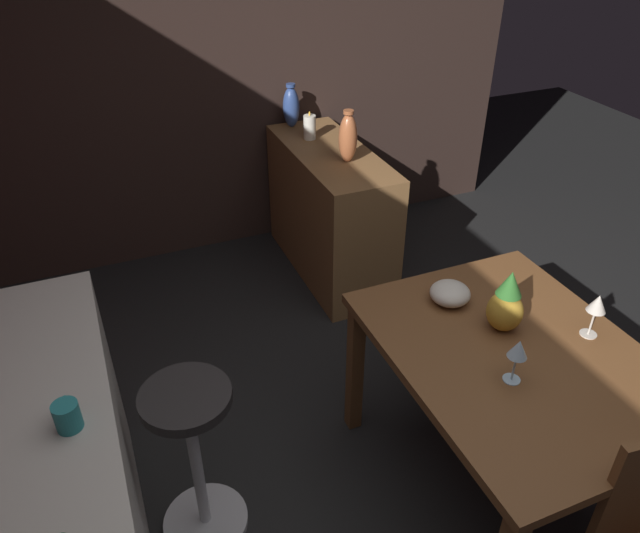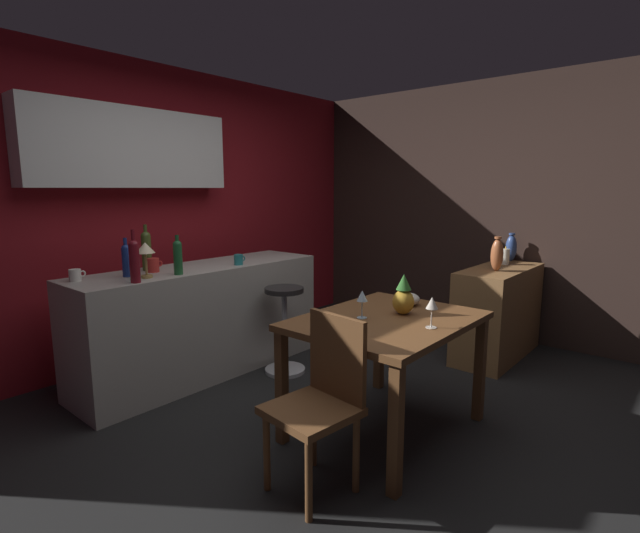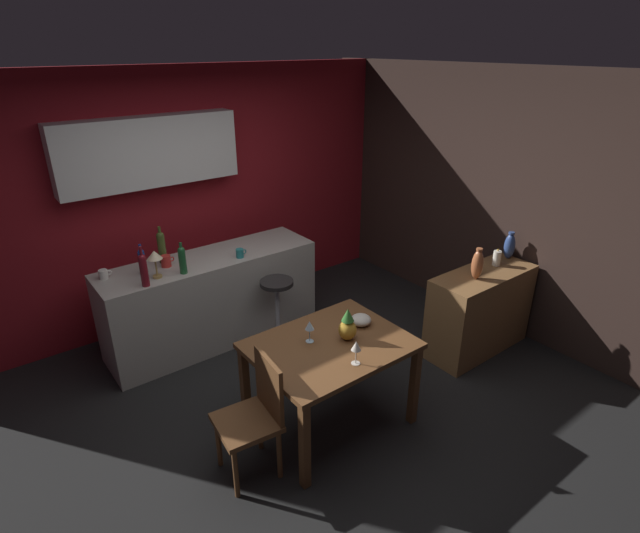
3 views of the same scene
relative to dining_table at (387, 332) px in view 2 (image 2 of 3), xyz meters
name	(u,v)px [view 2 (image 2 of 3)]	position (x,y,z in m)	size (l,w,h in m)	color
ground_plane	(337,420)	(-0.10, 0.31, -0.65)	(9.00, 9.00, 0.00)	black
wall_kitchen_back	(151,201)	(-0.16, 2.38, 0.77)	(5.20, 0.33, 2.60)	maroon
wall_side_right	(464,210)	(2.45, 0.61, 0.65)	(0.10, 4.40, 2.60)	#33231E
dining_table	(387,332)	(0.00, 0.00, 0.00)	(1.15, 0.89, 0.74)	brown
kitchen_counter	(203,320)	(-0.16, 1.68, -0.20)	(2.10, 0.60, 0.90)	#B2ADA3
sideboard_cabinet	(498,312)	(1.81, -0.04, -0.24)	(1.10, 0.44, 0.82)	olive
chair_near_window	(321,397)	(-0.69, -0.06, -0.16)	(0.44, 0.44, 0.89)	brown
bar_stool	(285,327)	(0.28, 1.16, -0.26)	(0.34, 0.34, 0.72)	#262323
wine_glass_left	(432,304)	(-0.02, -0.31, 0.23)	(0.07, 0.07, 0.18)	silver
wine_glass_right	(362,297)	(-0.11, 0.11, 0.23)	(0.07, 0.07, 0.17)	silver
pineapple_centerpiece	(403,297)	(0.14, -0.03, 0.20)	(0.14, 0.14, 0.26)	gold
fruit_bowl	(408,299)	(0.36, 0.07, 0.14)	(0.16, 0.16, 0.08)	beige
wine_bottle_olive	(146,249)	(-0.54, 1.84, 0.42)	(0.07, 0.07, 0.35)	#475623
wine_bottle_ruby	(134,259)	(-0.84, 1.45, 0.41)	(0.07, 0.07, 0.36)	maroon
wine_bottle_cobalt	(126,259)	(-0.77, 1.70, 0.38)	(0.06, 0.06, 0.28)	navy
wine_bottle_green	(178,256)	(-0.49, 1.49, 0.39)	(0.06, 0.06, 0.29)	#1E592D
cup_white	(75,275)	(-1.08, 1.81, 0.29)	(0.11, 0.08, 0.08)	white
cup_red	(153,265)	(-0.55, 1.73, 0.31)	(0.13, 0.09, 0.11)	red
cup_teal	(239,260)	(0.09, 1.50, 0.30)	(0.11, 0.07, 0.09)	teal
counter_lamp	(145,251)	(-0.71, 1.55, 0.45)	(0.13, 0.13, 0.25)	#A58447
pillar_candle_tall	(505,257)	(2.04, 0.00, 0.25)	(0.07, 0.07, 0.17)	white
vase_copper	(497,255)	(1.63, -0.07, 0.32)	(0.10, 0.10, 0.30)	#B26038
vase_ceramic_blue	(511,248)	(2.28, 0.03, 0.30)	(0.10, 0.10, 0.28)	#334C8C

